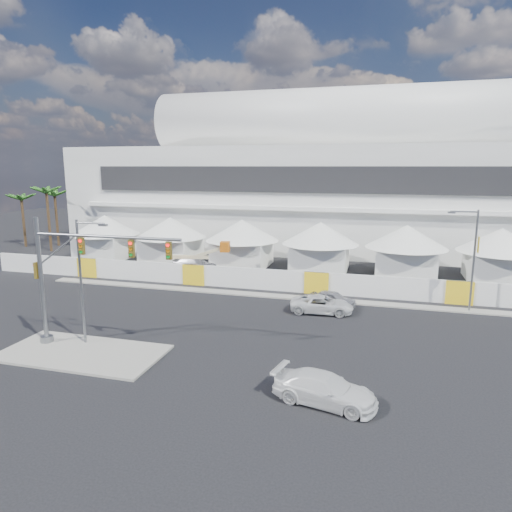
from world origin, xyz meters
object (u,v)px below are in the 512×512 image
(traffic_mast, at_px, (68,277))
(pickup_curb, at_px, (322,304))
(lot_car_c, at_px, (195,264))
(sedan_silver, at_px, (332,299))
(pickup_near, at_px, (325,389))
(boom_lift, at_px, (185,267))
(lot_car_b, at_px, (501,292))
(streetlight_curb, at_px, (472,253))
(streetlight_median, at_px, (83,274))

(traffic_mast, bearing_deg, pickup_curb, 37.91)
(lot_car_c, bearing_deg, sedan_silver, -115.09)
(pickup_near, bearing_deg, boom_lift, 49.59)
(lot_car_b, distance_m, streetlight_curb, 6.86)
(streetlight_median, xyz_separation_m, boom_lift, (-1.73, 18.96, -3.74))
(pickup_curb, height_order, streetlight_curb, streetlight_curb)
(pickup_near, height_order, lot_car_c, lot_car_c)
(streetlight_median, bearing_deg, lot_car_b, 33.13)
(pickup_near, distance_m, streetlight_median, 16.58)
(lot_car_c, bearing_deg, boom_lift, -175.59)
(pickup_near, height_order, streetlight_curb, streetlight_curb)
(lot_car_b, xyz_separation_m, lot_car_c, (-30.03, 3.21, 0.06))
(pickup_curb, relative_size, lot_car_c, 0.94)
(lot_car_c, distance_m, traffic_mast, 22.63)
(streetlight_median, bearing_deg, boom_lift, 95.23)
(lot_car_c, bearing_deg, lot_car_b, -91.56)
(pickup_curb, height_order, lot_car_c, lot_car_c)
(sedan_silver, distance_m, lot_car_b, 15.13)
(lot_car_b, bearing_deg, sedan_silver, 129.43)
(streetlight_median, relative_size, boom_lift, 1.06)
(traffic_mast, height_order, boom_lift, traffic_mast)
(sedan_silver, xyz_separation_m, lot_car_b, (13.90, 5.96, 0.04))
(sedan_silver, height_order, pickup_curb, pickup_curb)
(pickup_near, distance_m, lot_car_c, 30.53)
(lot_car_b, bearing_deg, streetlight_curb, 158.34)
(lot_car_b, height_order, lot_car_c, lot_car_c)
(streetlight_curb, height_order, boom_lift, streetlight_curb)
(sedan_silver, relative_size, pickup_near, 0.76)
(sedan_silver, bearing_deg, lot_car_b, -52.35)
(lot_car_c, bearing_deg, traffic_mast, -172.82)
(traffic_mast, bearing_deg, streetlight_median, 40.45)
(lot_car_b, height_order, traffic_mast, traffic_mast)
(sedan_silver, relative_size, lot_car_b, 0.95)
(lot_car_b, xyz_separation_m, boom_lift, (-30.03, 0.48, 0.31))
(pickup_near, bearing_deg, sedan_silver, 16.36)
(streetlight_curb, bearing_deg, lot_car_c, 164.08)
(streetlight_median, relative_size, streetlight_curb, 0.98)
(sedan_silver, xyz_separation_m, pickup_near, (1.33, -15.88, 0.08))
(lot_car_b, bearing_deg, boom_lift, 105.30)
(sedan_silver, xyz_separation_m, traffic_mast, (-15.10, -13.11, 3.97))
(pickup_curb, distance_m, lot_car_c, 19.00)
(pickup_near, distance_m, boom_lift, 28.34)
(pickup_near, xyz_separation_m, lot_car_b, (12.57, 21.84, -0.05))
(boom_lift, bearing_deg, lot_car_b, -11.39)
(lot_car_c, distance_m, streetlight_median, 22.11)
(boom_lift, bearing_deg, streetlight_median, -95.24)
(pickup_curb, relative_size, traffic_mast, 0.48)
(streetlight_median, distance_m, streetlight_curb, 28.60)
(sedan_silver, distance_m, boom_lift, 17.37)
(pickup_curb, distance_m, streetlight_curb, 12.33)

